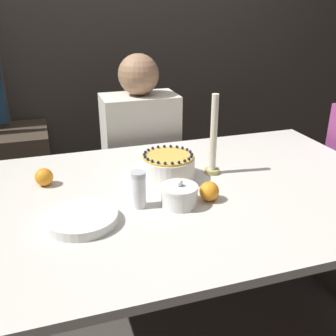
# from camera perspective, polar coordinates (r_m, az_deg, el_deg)

# --- Properties ---
(wall_behind) EXTENTS (8.00, 0.05, 2.60)m
(wall_behind) POSITION_cam_1_polar(r_m,az_deg,el_deg) (2.71, -7.27, 20.17)
(wall_behind) COLOR #38332D
(wall_behind) RESTS_ON ground_plane
(dining_table) EXTENTS (1.58, 1.08, 0.77)m
(dining_table) POSITION_cam_1_polar(r_m,az_deg,el_deg) (1.56, 3.95, -6.34)
(dining_table) COLOR beige
(dining_table) RESTS_ON ground_plane
(cake) EXTENTS (0.21, 0.21, 0.11)m
(cake) POSITION_cam_1_polar(r_m,az_deg,el_deg) (1.57, 0.00, 0.14)
(cake) COLOR white
(cake) RESTS_ON dining_table
(sugar_bowl) EXTENTS (0.13, 0.13, 0.10)m
(sugar_bowl) POSITION_cam_1_polar(r_m,az_deg,el_deg) (1.37, 1.66, -3.99)
(sugar_bowl) COLOR white
(sugar_bowl) RESTS_ON dining_table
(sugar_shaker) EXTENTS (0.05, 0.05, 0.13)m
(sugar_shaker) POSITION_cam_1_polar(r_m,az_deg,el_deg) (1.35, -4.28, -3.12)
(sugar_shaker) COLOR white
(sugar_shaker) RESTS_ON dining_table
(plate_stack) EXTENTS (0.24, 0.24, 0.03)m
(plate_stack) POSITION_cam_1_polar(r_m,az_deg,el_deg) (1.31, -12.43, -7.17)
(plate_stack) COLOR white
(plate_stack) RESTS_ON dining_table
(candle) EXTENTS (0.06, 0.06, 0.33)m
(candle) POSITION_cam_1_polar(r_m,az_deg,el_deg) (1.60, 6.60, 3.85)
(candle) COLOR tan
(candle) RESTS_ON dining_table
(orange_fruit_0) EXTENTS (0.07, 0.07, 0.07)m
(orange_fruit_0) POSITION_cam_1_polar(r_m,az_deg,el_deg) (1.59, -17.55, -1.25)
(orange_fruit_0) COLOR orange
(orange_fruit_0) RESTS_ON dining_table
(orange_fruit_1) EXTENTS (0.07, 0.07, 0.07)m
(orange_fruit_1) POSITION_cam_1_polar(r_m,az_deg,el_deg) (1.41, 6.00, -3.37)
(orange_fruit_1) COLOR orange
(orange_fruit_1) RESTS_ON dining_table
(person_man_blue_shirt) EXTENTS (0.40, 0.34, 1.19)m
(person_man_blue_shirt) POSITION_cam_1_polar(r_m,az_deg,el_deg) (2.24, -3.88, -0.97)
(person_man_blue_shirt) COLOR #473D33
(person_man_blue_shirt) RESTS_ON ground_plane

